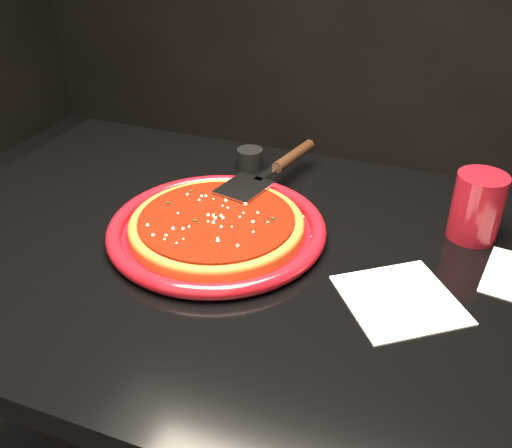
{
  "coord_description": "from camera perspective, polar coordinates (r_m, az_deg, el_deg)",
  "views": [
    {
      "loc": [
        0.29,
        -0.73,
        1.28
      ],
      "look_at": [
        -0.01,
        0.05,
        0.77
      ],
      "focal_mm": 40.0,
      "sensor_mm": 36.0,
      "label": 1
    }
  ],
  "objects": [
    {
      "name": "basil_flecks",
      "position": [
        0.96,
        -3.98,
        0.69
      ],
      "size": [
        0.23,
        0.23,
        0.0
      ],
      "primitive_type": null,
      "color": "black",
      "rests_on": "plate"
    },
    {
      "name": "table",
      "position": [
        1.2,
        -0.54,
        -17.52
      ],
      "size": [
        1.2,
        0.8,
        0.75
      ],
      "primitive_type": "cube",
      "color": "black",
      "rests_on": "floor"
    },
    {
      "name": "cup",
      "position": [
        1.02,
        21.24,
        1.62
      ],
      "size": [
        0.1,
        0.1,
        0.12
      ],
      "primitive_type": "cylinder",
      "rotation": [
        0.0,
        0.0,
        -0.16
      ],
      "color": "maroon",
      "rests_on": "table"
    },
    {
      "name": "pizza_sauce",
      "position": [
        0.97,
        -3.96,
        0.36
      ],
      "size": [
        0.29,
        0.29,
        0.01
      ],
      "primitive_type": "cylinder",
      "rotation": [
        0.0,
        0.0,
        0.09
      ],
      "color": "#6B1507",
      "rests_on": "plate"
    },
    {
      "name": "pizza_crust_rim",
      "position": [
        0.97,
        -3.95,
        0.09
      ],
      "size": [
        0.33,
        0.33,
        0.02
      ],
      "primitive_type": "torus",
      "rotation": [
        0.0,
        0.0,
        0.09
      ],
      "color": "#914319",
      "rests_on": "plate"
    },
    {
      "name": "napkin_a",
      "position": [
        0.86,
        14.18,
        -7.33
      ],
      "size": [
        0.22,
        0.22,
        0.0
      ],
      "primitive_type": "cube",
      "rotation": [
        0.0,
        0.0,
        0.64
      ],
      "color": "white",
      "rests_on": "table"
    },
    {
      "name": "pizza_crust",
      "position": [
        0.97,
        -3.94,
        -0.28
      ],
      "size": [
        0.33,
        0.33,
        0.01
      ],
      "primitive_type": "cylinder",
      "rotation": [
        0.0,
        0.0,
        0.09
      ],
      "color": "#914319",
      "rests_on": "plate"
    },
    {
      "name": "pizza_server",
      "position": [
        1.1,
        1.6,
        5.54
      ],
      "size": [
        0.16,
        0.34,
        0.02
      ],
      "primitive_type": null,
      "rotation": [
        0.0,
        0.0,
        -0.21
      ],
      "color": "silver",
      "rests_on": "plate"
    },
    {
      "name": "ramekin",
      "position": [
        1.21,
        -0.61,
        6.56
      ],
      "size": [
        0.05,
        0.05,
        0.04
      ],
      "primitive_type": "cylinder",
      "rotation": [
        0.0,
        0.0,
        0.01
      ],
      "color": "black",
      "rests_on": "table"
    },
    {
      "name": "parmesan_dusting",
      "position": [
        0.96,
        -3.98,
        0.74
      ],
      "size": [
        0.26,
        0.26,
        0.01
      ],
      "primitive_type": null,
      "color": "beige",
      "rests_on": "plate"
    },
    {
      "name": "plate",
      "position": [
        0.98,
        -3.93,
        -0.5
      ],
      "size": [
        0.41,
        0.41,
        0.03
      ],
      "primitive_type": "cylinder",
      "rotation": [
        0.0,
        0.0,
        0.09
      ],
      "color": "maroon",
      "rests_on": "table"
    }
  ]
}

